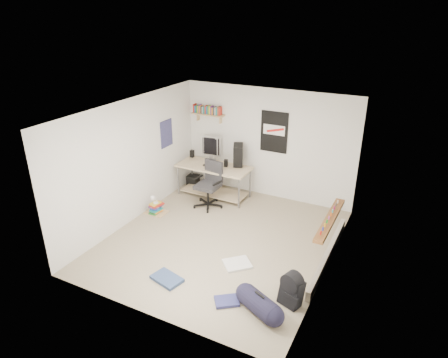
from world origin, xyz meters
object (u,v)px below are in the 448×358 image
at_px(desk, 214,181).
at_px(backpack, 291,292).
at_px(book_stack, 156,206).
at_px(duffel_bag, 259,305).
at_px(office_chair, 208,186).

height_order(desk, backpack, desk).
xyz_separation_m(desk, book_stack, (-0.71, -1.30, -0.22)).
bearing_deg(duffel_bag, desk, 153.53).
xyz_separation_m(desk, backpack, (2.77, -2.71, -0.16)).
bearing_deg(book_stack, backpack, -21.99).
bearing_deg(backpack, book_stack, 177.71).
distance_m(backpack, book_stack, 3.76).
bearing_deg(book_stack, desk, 61.19).
xyz_separation_m(desk, duffel_bag, (2.43, -3.12, -0.22)).
distance_m(duffel_bag, book_stack, 3.63).
bearing_deg(desk, office_chair, -91.57).
xyz_separation_m(backpack, duffel_bag, (-0.34, -0.41, -0.06)).
relative_size(backpack, duffel_bag, 0.71).
xyz_separation_m(duffel_bag, book_stack, (-3.14, 1.82, 0.01)).
bearing_deg(duffel_bag, office_chair, 157.16).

